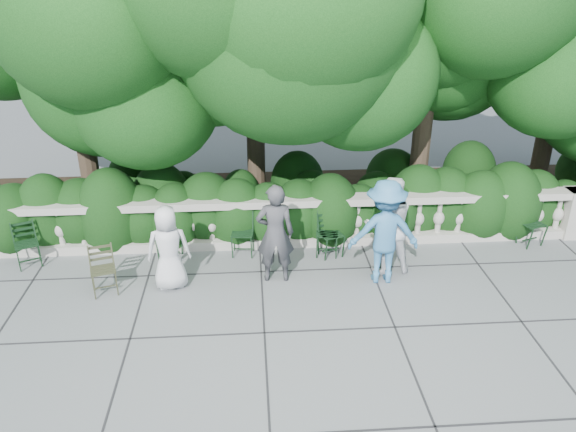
{
  "coord_description": "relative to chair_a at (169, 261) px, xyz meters",
  "views": [
    {
      "loc": [
        -0.64,
        -7.92,
        5.19
      ],
      "look_at": [
        0.0,
        1.0,
        1.0
      ],
      "focal_mm": 35.0,
      "sensor_mm": 36.0,
      "label": 1
    }
  ],
  "objects": [
    {
      "name": "chair_f",
      "position": [
        7.03,
        0.02,
        0.0
      ],
      "size": [
        0.57,
        0.6,
        0.84
      ],
      "primitive_type": null,
      "rotation": [
        0.0,
        0.0,
        0.33
      ],
      "color": "black",
      "rests_on": "ground"
    },
    {
      "name": "person_woman_grey",
      "position": [
        1.96,
        -0.77,
        0.89
      ],
      "size": [
        0.65,
        0.43,
        1.78
      ],
      "primitive_type": "imported",
      "rotation": [
        0.0,
        0.0,
        3.13
      ],
      "color": "#3A3A3F",
      "rests_on": "ground"
    },
    {
      "name": "person_businessman",
      "position": [
        0.17,
        -0.89,
        0.75
      ],
      "size": [
        0.78,
        0.55,
        1.49
      ],
      "primitive_type": "imported",
      "rotation": [
        0.0,
        0.0,
        3.25
      ],
      "color": "silver",
      "rests_on": "ground"
    },
    {
      "name": "chair_c",
      "position": [
        1.37,
        0.01,
        0.0
      ],
      "size": [
        0.49,
        0.52,
        0.84
      ],
      "primitive_type": null,
      "rotation": [
        0.0,
        0.0,
        -0.1
      ],
      "color": "black",
      "rests_on": "ground"
    },
    {
      "name": "chair_d",
      "position": [
        2.94,
        -0.11,
        0.0
      ],
      "size": [
        0.5,
        0.54,
        0.84
      ],
      "primitive_type": null,
      "rotation": [
        0.0,
        0.0,
        -0.14
      ],
      "color": "black",
      "rests_on": "ground"
    },
    {
      "name": "tree_canopy",
      "position": [
        2.89,
        1.87,
        3.96
      ],
      "size": [
        15.04,
        6.52,
        6.78
      ],
      "color": "#3F3023",
      "rests_on": "ground"
    },
    {
      "name": "ground",
      "position": [
        2.21,
        -1.32,
        0.0
      ],
      "size": [
        90.0,
        90.0,
        0.0
      ],
      "primitive_type": "plane",
      "color": "#5A5E62",
      "rests_on": "ground"
    },
    {
      "name": "chair_weathered",
      "position": [
        -0.88,
        -1.16,
        0.0
      ],
      "size": [
        0.56,
        0.58,
        0.84
      ],
      "primitive_type": null,
      "rotation": [
        0.0,
        0.0,
        0.28
      ],
      "color": "black",
      "rests_on": "ground"
    },
    {
      "name": "person_older_blue",
      "position": [
        3.8,
        -0.92,
        0.93
      ],
      "size": [
        1.23,
        0.75,
        1.85
      ],
      "primitive_type": "imported",
      "rotation": [
        0.0,
        0.0,
        3.09
      ],
      "color": "teal",
      "rests_on": "ground"
    },
    {
      "name": "chair_e",
      "position": [
        3.08,
        -0.14,
        0.0
      ],
      "size": [
        0.57,
        0.59,
        0.84
      ],
      "primitive_type": null,
      "rotation": [
        0.0,
        0.0,
        0.31
      ],
      "color": "black",
      "rests_on": "ground"
    },
    {
      "name": "person_casual_man",
      "position": [
        3.95,
        -0.61,
        0.9
      ],
      "size": [
        0.92,
        0.74,
        1.79
      ],
      "primitive_type": "imported",
      "rotation": [
        0.0,
        0.0,
        3.22
      ],
      "color": "white",
      "rests_on": "ground"
    },
    {
      "name": "chair_a",
      "position": [
        0.0,
        0.0,
        0.0
      ],
      "size": [
        0.52,
        0.55,
        0.84
      ],
      "primitive_type": null,
      "rotation": [
        0.0,
        0.0,
        -0.18
      ],
      "color": "black",
      "rests_on": "ground"
    },
    {
      "name": "shrub_hedge",
      "position": [
        2.21,
        1.68,
        0.0
      ],
      "size": [
        15.0,
        2.6,
        1.7
      ],
      "primitive_type": null,
      "color": "black",
      "rests_on": "ground"
    },
    {
      "name": "balustrade",
      "position": [
        2.21,
        0.48,
        0.49
      ],
      "size": [
        12.0,
        0.44,
        1.0
      ],
      "color": "#9E998E",
      "rests_on": "ground"
    },
    {
      "name": "chair_b",
      "position": [
        -2.44,
        -0.13,
        0.0
      ],
      "size": [
        0.6,
        0.62,
        0.84
      ],
      "primitive_type": null,
      "rotation": [
        0.0,
        0.0,
        0.43
      ],
      "color": "black",
      "rests_on": "ground"
    }
  ]
}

